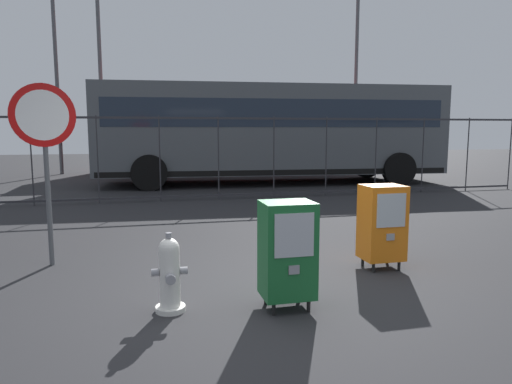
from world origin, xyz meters
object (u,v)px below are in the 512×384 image
Objects in this scene: newspaper_box_primary at (382,222)px; fire_hydrant at (170,275)px; newspaper_box_secondary at (287,249)px; stop_sign at (44,136)px; street_light_near_left at (99,42)px; street_light_near_right at (56,64)px; bus_far at (234,129)px; bus_near at (271,129)px; street_light_far_left at (356,58)px.

fire_hydrant is at bearing -163.18° from newspaper_box_primary.
newspaper_box_secondary is (1.08, -0.18, 0.22)m from fire_hydrant.
newspaper_box_secondary is 0.46× the size of stop_sign.
stop_sign is 0.26× the size of street_light_near_left.
street_light_near_right is at bearing 154.79° from street_light_near_left.
bus_far is at bearing -4.46° from street_light_near_right.
bus_near is 4.32m from bus_far.
street_light_near_left is at bearing 147.15° from bus_near.
newspaper_box_primary is 1.78m from newspaper_box_secondary.
newspaper_box_primary is at bearing -72.31° from street_light_near_left.
bus_near is 6.87m from street_light_far_left.
newspaper_box_secondary is 0.10× the size of bus_far.
newspaper_box_secondary is 10.47m from bus_near.
street_light_near_left reaches higher than street_light_near_right.
street_light_near_left is at bearing 91.29° from stop_sign.
stop_sign is 9.49m from bus_near.
bus_near is (1.13, 9.11, 1.14)m from newspaper_box_primary.
bus_near is 1.33× the size of street_light_far_left.
bus_far reaches higher than fire_hydrant.
street_light_near_left reaches higher than fire_hydrant.
newspaper_box_secondary is at bearing -99.37° from bus_far.
bus_near is (5.06, 8.03, 0.11)m from stop_sign.
newspaper_box_secondary is (-1.50, -0.96, 0.00)m from newspaper_box_primary.
newspaper_box_primary is 0.15× the size of street_light_near_right.
street_light_near_right is (-6.60, 0.51, 2.37)m from bus_far.
newspaper_box_secondary is 14.60m from bus_far.
street_light_near_left reaches higher than bus_far.
newspaper_box_primary is 0.10× the size of bus_near.
fire_hydrant is 1.11m from newspaper_box_secondary.
street_light_near_right is at bearing 112.65° from newspaper_box_primary.
street_light_near_left is (-0.27, 12.08, 3.19)m from stop_sign.
street_light_far_left is (4.73, 4.05, 2.89)m from bus_near.
street_light_near_right reaches higher than bus_far.
stop_sign is 13.21m from street_light_near_right.
street_light_far_left reaches higher than stop_sign.
stop_sign reaches higher than newspaper_box_secondary.
stop_sign is 12.50m from street_light_near_left.
fire_hydrant is 0.09× the size of street_light_near_left.
newspaper_box_primary is at bearing -92.62° from bus_near.
street_light_far_left is at bearing 58.81° from fire_hydrant.
bus_near reaches higher than stop_sign.
street_light_near_left is 1.05× the size of street_light_far_left.
newspaper_box_secondary is at bearing -117.54° from street_light_far_left.
bus_near reaches higher than fire_hydrant.
street_light_far_left is at bearing -3.75° from street_light_near_right.
newspaper_box_primary and newspaper_box_secondary have the same top height.
street_light_far_left reaches higher than newspaper_box_secondary.
street_light_near_right is 0.87× the size of street_light_far_left.
street_light_far_left is (11.68, -0.77, 0.52)m from street_light_near_right.
street_light_near_right is at bearing 102.41° from fire_hydrant.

